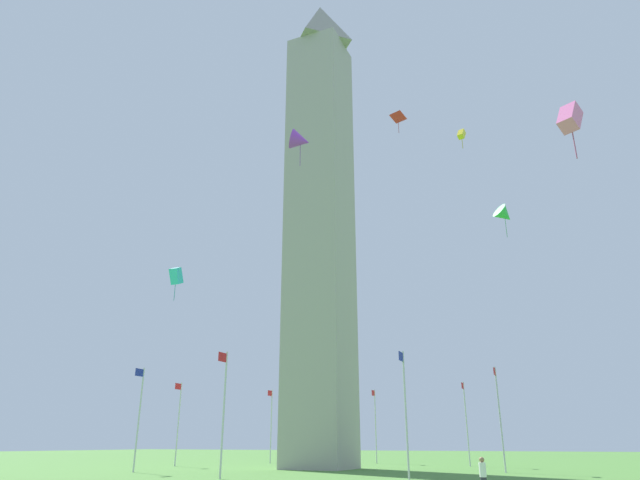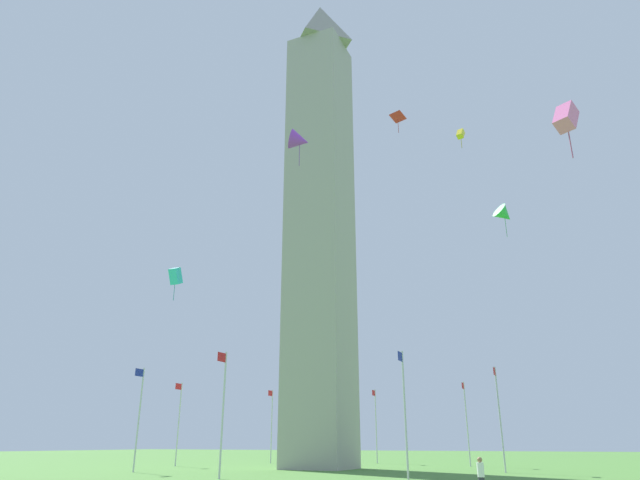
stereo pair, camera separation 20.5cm
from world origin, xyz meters
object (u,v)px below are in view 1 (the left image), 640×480
(kite_cyan_box, at_px, (176,276))
(kite_yellow_box, at_px, (461,134))
(obelisk_monument, at_px, (320,203))
(kite_pink_box, at_px, (570,118))
(person_white_shirt, at_px, (483,476))
(kite_purple_delta, at_px, (300,141))
(flagpole_e, at_px, (500,413))
(kite_red_diamond, at_px, (398,117))
(flagpole_sw, at_px, (271,422))
(flagpole_w, at_px, (178,420))
(flagpole_n, at_px, (223,407))
(flagpole_nw, at_px, (139,414))
(flagpole_se, at_px, (466,419))
(kite_green_delta, at_px, (505,215))
(flagpole_ne, at_px, (405,407))
(flagpole_s, at_px, (375,422))

(kite_cyan_box, bearing_deg, kite_yellow_box, 100.29)
(obelisk_monument, xyz_separation_m, kite_pink_box, (32.89, 23.81, -14.48))
(person_white_shirt, distance_m, kite_purple_delta, 27.72)
(flagpole_e, bearing_deg, kite_red_diamond, -53.26)
(flagpole_e, relative_size, flagpole_sw, 1.00)
(flagpole_e, xyz_separation_m, flagpole_w, (-0.00, -33.22, 0.00))
(kite_red_diamond, bearing_deg, flagpole_n, -41.06)
(obelisk_monument, height_order, kite_cyan_box, obelisk_monument)
(flagpole_nw, bearing_deg, kite_pink_box, 59.33)
(flagpole_nw, relative_size, person_white_shirt, 5.08)
(obelisk_monument, relative_size, flagpole_se, 6.36)
(person_white_shirt, bearing_deg, flagpole_nw, -2.48)
(flagpole_w, xyz_separation_m, kite_purple_delta, (16.35, 22.20, 20.11))
(person_white_shirt, bearing_deg, kite_red_diamond, -49.47)
(flagpole_e, height_order, kite_purple_delta, kite_purple_delta)
(flagpole_sw, xyz_separation_m, kite_green_delta, (12.05, 30.72, 17.59))
(kite_yellow_box, bearing_deg, flagpole_ne, -111.71)
(flagpole_sw, distance_m, person_white_shirt, 45.55)
(kite_red_diamond, bearing_deg, kite_purple_delta, -22.58)
(flagpole_ne, height_order, flagpole_s, same)
(kite_cyan_box, bearing_deg, flagpole_e, 131.20)
(flagpole_w, bearing_deg, kite_cyan_box, 34.90)
(flagpole_se, distance_m, kite_green_delta, 22.51)
(obelisk_monument, relative_size, flagpole_n, 6.36)
(obelisk_monument, bearing_deg, kite_cyan_box, -12.50)
(flagpole_e, distance_m, kite_yellow_box, 23.67)
(kite_purple_delta, relative_size, kite_pink_box, 1.52)
(flagpole_s, distance_m, kite_green_delta, 30.91)
(flagpole_se, distance_m, kite_cyan_box, 35.06)
(flagpole_ne, relative_size, flagpole_nw, 1.00)
(flagpole_sw, height_order, flagpole_nw, same)
(flagpole_sw, relative_size, flagpole_nw, 1.00)
(flagpole_n, bearing_deg, kite_yellow_box, 98.04)
(flagpole_sw, bearing_deg, kite_pink_box, 38.57)
(obelisk_monument, distance_m, flagpole_n, 27.90)
(flagpole_ne, xyz_separation_m, flagpole_nw, (-0.00, -23.49, 0.00))
(person_white_shirt, xyz_separation_m, kite_cyan_box, (-4.27, -22.26, 13.47))
(flagpole_n, xyz_separation_m, kite_pink_box, (16.22, 23.81, 7.89))
(flagpole_nw, height_order, kite_red_diamond, kite_red_diamond)
(flagpole_ne, height_order, flagpole_w, same)
(flagpole_ne, relative_size, person_white_shirt, 5.08)
(kite_purple_delta, xyz_separation_m, kite_red_diamond, (-11.78, 4.90, 7.72))
(flagpole_s, xyz_separation_m, kite_pink_box, (49.44, 23.81, 7.89))
(flagpole_sw, relative_size, kite_pink_box, 4.07)
(kite_yellow_box, bearing_deg, kite_cyan_box, -79.71)
(obelisk_monument, distance_m, kite_red_diamond, 12.70)
(flagpole_sw, height_order, person_white_shirt, flagpole_sw)
(flagpole_ne, height_order, kite_red_diamond, kite_red_diamond)
(flagpole_s, relative_size, flagpole_sw, 1.00)
(flagpole_n, height_order, flagpole_w, same)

